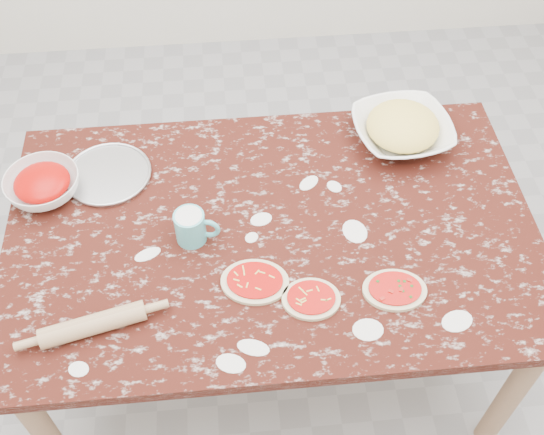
{
  "coord_description": "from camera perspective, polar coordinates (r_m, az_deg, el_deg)",
  "views": [
    {
      "loc": [
        -0.11,
        -1.2,
        2.28
      ],
      "look_at": [
        0.0,
        0.0,
        0.8
      ],
      "focal_mm": 42.68,
      "sensor_mm": 36.0,
      "label": 1
    }
  ],
  "objects": [
    {
      "name": "pizza_left",
      "position": [
        1.82,
        -1.52,
        -5.67
      ],
      "size": [
        0.21,
        0.18,
        0.02
      ],
      "color": "beige",
      "rests_on": "worktable"
    },
    {
      "name": "worktable",
      "position": [
        2.01,
        0.0,
        -2.39
      ],
      "size": [
        1.6,
        1.0,
        0.75
      ],
      "color": "#34100B",
      "rests_on": "ground"
    },
    {
      "name": "cheese_bowl",
      "position": [
        2.22,
        11.37,
        7.49
      ],
      "size": [
        0.36,
        0.36,
        0.08
      ],
      "primitive_type": "imported",
      "rotation": [
        0.0,
        0.0,
        0.13
      ],
      "color": "white",
      "rests_on": "worktable"
    },
    {
      "name": "pizza_mid",
      "position": [
        1.8,
        3.47,
        -7.17
      ],
      "size": [
        0.17,
        0.15,
        0.02
      ],
      "color": "beige",
      "rests_on": "worktable"
    },
    {
      "name": "rolling_pin",
      "position": [
        1.79,
        -15.5,
        -9.09
      ],
      "size": [
        0.28,
        0.12,
        0.06
      ],
      "primitive_type": "cylinder",
      "rotation": [
        0.0,
        1.57,
        0.24
      ],
      "color": "tan",
      "rests_on": "worktable"
    },
    {
      "name": "pizza_tray",
      "position": [
        2.15,
        -14.24,
        3.68
      ],
      "size": [
        0.31,
        0.31,
        0.01
      ],
      "primitive_type": "cylinder",
      "rotation": [
        0.0,
        0.0,
        -0.17
      ],
      "color": "#B2B2B7",
      "rests_on": "worktable"
    },
    {
      "name": "ground",
      "position": [
        2.58,
        0.0,
        -11.31
      ],
      "size": [
        4.0,
        4.0,
        0.0
      ],
      "primitive_type": "plane",
      "color": "gray"
    },
    {
      "name": "flour_mug",
      "position": [
        1.89,
        -7.11,
        -0.81
      ],
      "size": [
        0.13,
        0.09,
        0.1
      ],
      "color": "#50B5BD",
      "rests_on": "worktable"
    },
    {
      "name": "sauce_bowl",
      "position": [
        2.13,
        -19.53,
        2.67
      ],
      "size": [
        0.28,
        0.28,
        0.07
      ],
      "primitive_type": "imported",
      "rotation": [
        0.0,
        0.0,
        0.26
      ],
      "color": "white",
      "rests_on": "worktable"
    },
    {
      "name": "pizza_right",
      "position": [
        1.84,
        10.76,
        -6.28
      ],
      "size": [
        0.19,
        0.15,
        0.02
      ],
      "color": "beige",
      "rests_on": "worktable"
    }
  ]
}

